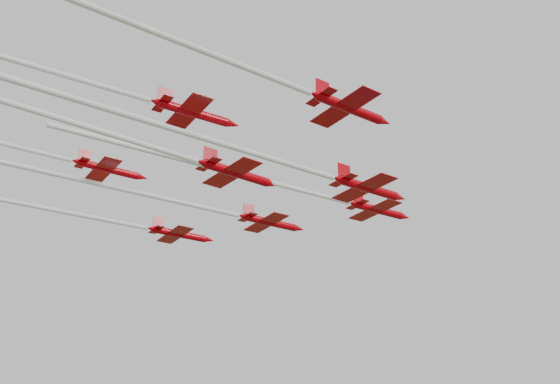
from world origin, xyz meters
The scene contains 7 objects.
jet_lead centered at (0.92, 4.40, 55.72)m, with size 24.68×48.17×2.67m.
jet_row2_left centered at (-16.04, -7.61, 54.62)m, with size 30.58×61.61×2.65m.
jet_row2_right centered at (3.70, -13.30, 53.32)m, with size 28.32×60.62×2.78m.
jet_row3_left centered at (-28.94, -8.54, 54.28)m, with size 27.40×54.14×2.59m.
jet_row3_mid centered at (-9.94, -22.63, 55.58)m, with size 26.71×64.48×2.87m.
jet_row3_right centered at (8.50, -29.84, 55.23)m, with size 27.69×60.75×2.50m.
jet_row4_right centered at (-5.94, -32.76, 56.15)m, with size 26.56×50.98×2.40m.
Camera 1 is at (38.44, -63.43, 22.42)m, focal length 40.00 mm.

